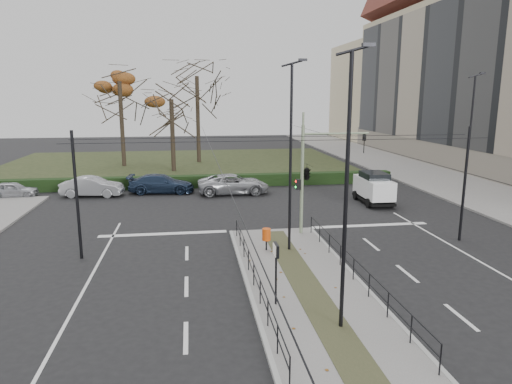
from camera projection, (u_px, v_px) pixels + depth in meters
ground at (290, 263)px, 20.88m from camera, size 140.00×140.00×0.00m
median_island at (304, 283)px, 18.45m from camera, size 4.40×15.00×0.14m
sidewalk_east at (421, 174)px, 44.70m from camera, size 8.00×90.00×0.14m
park at (176, 164)px, 51.03m from camera, size 38.00×26.00×0.10m
hedge at (172, 182)px, 37.96m from camera, size 38.00×1.00×1.00m
apartment_block at (512, 67)px, 45.89m from camera, size 13.09×52.10×21.64m
median_railing at (305, 263)px, 18.16m from camera, size 4.14×13.24×0.92m
catenary at (284, 183)px, 21.75m from camera, size 20.00×34.00×6.00m
traffic_light at (308, 171)px, 24.37m from camera, size 3.98×2.24×5.85m
litter_bin at (266, 235)px, 22.06m from camera, size 0.42×0.42×1.07m
info_panel at (276, 257)px, 16.05m from camera, size 0.13×0.59×2.27m
streetlamp_median_near at (347, 191)px, 13.89m from camera, size 0.74×0.15×8.83m
streetlamp_median_far at (291, 156)px, 21.33m from camera, size 0.75×0.15×9.00m
streetlamp_sidewalk at (470, 138)px, 31.08m from camera, size 0.74×0.15×8.90m
parked_car_first at (12, 190)px, 34.20m from camera, size 3.66×1.65×1.22m
parked_car_second at (92, 187)px, 34.66m from camera, size 4.72×2.08×1.51m
parked_car_third at (161, 184)px, 35.90m from camera, size 5.25×2.53×1.48m
parked_car_fourth at (234, 184)px, 35.60m from camera, size 5.55×2.58×1.54m
white_van at (374, 187)px, 32.33m from camera, size 1.96×4.10×2.23m
rust_tree at (119, 81)px, 47.68m from camera, size 7.99×7.99×11.75m
bare_tree_center at (197, 82)px, 50.71m from camera, size 7.41×7.41×12.77m
bare_tree_near at (171, 105)px, 44.84m from camera, size 6.63×6.63×9.47m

